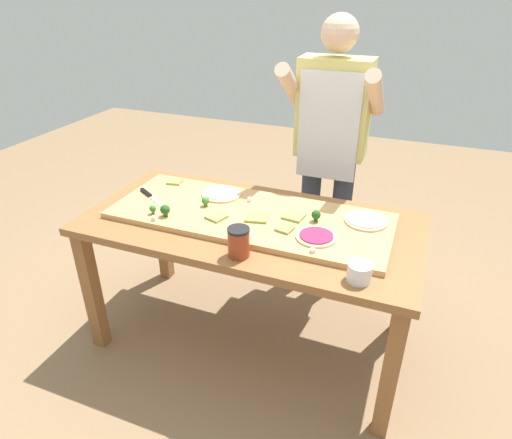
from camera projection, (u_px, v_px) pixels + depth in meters
name	position (u px, v px, depth m)	size (l,w,h in m)	color
ground_plane	(251.00, 337.00, 2.56)	(8.00, 8.00, 0.00)	#896B4C
prep_table	(250.00, 238.00, 2.24)	(1.66, 0.82, 0.76)	brown
cutting_board	(250.00, 216.00, 2.21)	(1.39, 0.54, 0.03)	tan
chefs_knife	(151.00, 196.00, 2.36)	(0.27, 0.17, 0.02)	#B7BABF
pizza_whole_cheese_artichoke	(366.00, 220.00, 2.12)	(0.20, 0.20, 0.02)	beige
pizza_whole_beet_magenta	(316.00, 236.00, 1.99)	(0.19, 0.19, 0.02)	beige
pizza_whole_white_garlic	(221.00, 194.00, 2.39)	(0.21, 0.21, 0.02)	beige
pizza_slice_near_right	(175.00, 182.00, 2.53)	(0.08, 0.08, 0.01)	#899E4C
pizza_slice_far_right	(257.00, 217.00, 2.16)	(0.11, 0.11, 0.01)	#899E4C
pizza_slice_center	(294.00, 216.00, 2.17)	(0.10, 0.10, 0.01)	#899E4C
pizza_slice_near_left	(216.00, 217.00, 2.16)	(0.08, 0.08, 0.01)	#899E4C
pizza_slice_far_left	(285.00, 229.00, 2.06)	(0.07, 0.07, 0.01)	#899E4C
broccoli_floret_center_right	(316.00, 215.00, 2.12)	(0.05, 0.05, 0.06)	#2C5915
broccoli_floret_front_left	(153.00, 209.00, 2.19)	(0.03, 0.03, 0.05)	#3F7220
broccoli_floret_center_left	(206.00, 201.00, 2.26)	(0.04, 0.04, 0.05)	#487A23
broccoli_floret_back_right	(165.00, 210.00, 2.16)	(0.05, 0.05, 0.06)	#2C5915
cheese_crumble_a	(243.00, 235.00, 2.00)	(0.02, 0.02, 0.02)	silver
cheese_crumble_b	(313.00, 251.00, 1.88)	(0.02, 0.02, 0.02)	white
cheese_crumble_c	(250.00, 200.00, 2.32)	(0.02, 0.02, 0.02)	white
cheese_crumble_d	(154.00, 218.00, 2.14)	(0.02, 0.02, 0.02)	silver
flour_cup	(359.00, 273.00, 1.74)	(0.10, 0.10, 0.08)	white
sauce_jar	(239.00, 242.00, 1.89)	(0.10, 0.10, 0.13)	#99381E
cook_center	(331.00, 139.00, 2.58)	(0.54, 0.39, 1.67)	#333847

